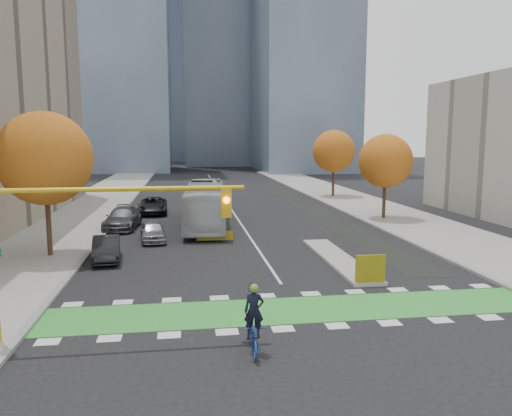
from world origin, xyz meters
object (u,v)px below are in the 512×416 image
object	(u,v)px
cyclist	(254,330)
bus	(205,205)
tree_east_near	(385,161)
parked_car_c	(123,218)
tree_east_far	(334,151)
traffic_signal_west	(74,223)
hazard_board	(370,269)
tree_west	(45,159)
parked_car_b	(106,249)
parked_car_a	(153,231)
parked_car_d	(153,206)

from	to	relation	value
cyclist	bus	bearing A→B (deg)	94.39
tree_east_near	parked_car_c	distance (m)	21.43
tree_east_far	traffic_signal_west	world-z (taller)	tree_east_far
tree_east_near	tree_east_far	size ratio (longest dim) A/B	0.92
hazard_board	tree_west	size ratio (longest dim) A/B	0.17
bus	parked_car_b	size ratio (longest dim) A/B	3.00
tree_east_far	traffic_signal_west	xyz separation A→B (m)	(-20.43, -38.51, -1.21)
parked_car_a	cyclist	bearing A→B (deg)	-82.54
hazard_board	parked_car_c	xyz separation A→B (m)	(-13.00, 16.59, -0.01)
cyclist	parked_car_a	bearing A→B (deg)	106.21
tree_east_far	cyclist	size ratio (longest dim) A/B	3.41
tree_east_near	parked_car_b	xyz separation A→B (m)	(-20.73, -11.21, -4.19)
cyclist	parked_car_a	size ratio (longest dim) A/B	0.57
traffic_signal_west	parked_car_a	bearing A→B (deg)	84.99
cyclist	bus	world-z (taller)	bus
tree_west	parked_car_d	size ratio (longest dim) A/B	1.55
traffic_signal_west	bus	world-z (taller)	traffic_signal_west
bus	hazard_board	bearing A→B (deg)	-64.00
parked_car_a	parked_car_d	distance (m)	12.22
traffic_signal_west	parked_car_a	distance (m)	16.71
parked_car_a	parked_car_c	xyz separation A→B (m)	(-2.50, 5.00, 0.12)
tree_east_far	parked_car_a	bearing A→B (deg)	-130.55
parked_car_b	parked_car_c	distance (m)	10.00
hazard_board	parked_car_c	world-z (taller)	parked_car_c
parked_car_b	parked_car_d	size ratio (longest dim) A/B	0.77
tree_east_near	cyclist	world-z (taller)	tree_east_near
hazard_board	traffic_signal_west	distance (m)	13.23
traffic_signal_west	parked_car_b	size ratio (longest dim) A/B	2.09
parked_car_b	parked_car_c	world-z (taller)	parked_car_c
hazard_board	parked_car_c	size ratio (longest dim) A/B	0.26
tree_east_far	parked_car_d	bearing A→B (deg)	-153.06
hazard_board	parked_car_d	size ratio (longest dim) A/B	0.26
tree_east_near	parked_car_b	bearing A→B (deg)	-151.60
bus	tree_east_far	bearing A→B (deg)	51.97
tree_east_far	traffic_signal_west	distance (m)	43.61
tree_east_far	parked_car_a	distance (m)	29.58
tree_east_near	parked_car_c	bearing A→B (deg)	-176.71
traffic_signal_west	parked_car_d	world-z (taller)	traffic_signal_west
tree_west	parked_car_b	world-z (taller)	tree_west
tree_east_near	traffic_signal_west	world-z (taller)	tree_east_near
bus	cyclist	bearing A→B (deg)	-85.18
traffic_signal_west	cyclist	world-z (taller)	traffic_signal_west
tree_east_far	parked_car_d	xyz separation A→B (m)	(-19.69, -10.01, -4.51)
traffic_signal_west	parked_car_c	bearing A→B (deg)	92.88
hazard_board	parked_car_a	distance (m)	15.64
parked_car_b	parked_car_d	world-z (taller)	parked_car_d
tree_east_near	parked_car_d	world-z (taller)	tree_east_near
cyclist	tree_east_far	bearing A→B (deg)	72.80
parked_car_d	parked_car_c	bearing A→B (deg)	-105.84
tree_east_near	parked_car_d	xyz separation A→B (m)	(-19.19, 5.99, -4.13)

